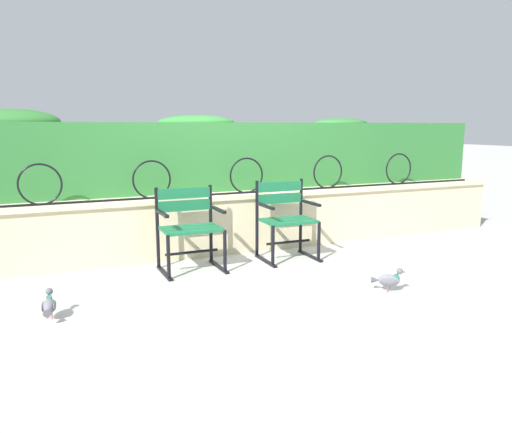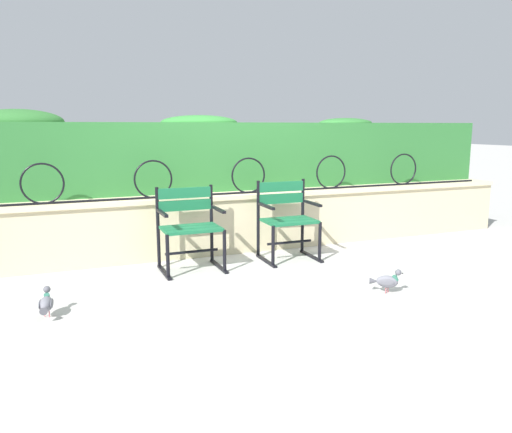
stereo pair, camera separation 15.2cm
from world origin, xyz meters
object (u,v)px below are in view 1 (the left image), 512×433
at_px(park_chair_left, 189,225).
at_px(pigeon_far_side, 49,306).
at_px(park_chair_right, 286,217).
at_px(pigeon_near_chairs, 388,280).

bearing_deg(park_chair_left, pigeon_far_side, -147.16).
distance_m(park_chair_left, park_chair_right, 1.11).
height_order(park_chair_left, pigeon_near_chairs, park_chair_left).
xyz_separation_m(pigeon_near_chairs, pigeon_far_side, (-2.81, 0.52, 0.00)).
bearing_deg(park_chair_left, pigeon_near_chairs, -44.93).
relative_size(park_chair_right, pigeon_near_chairs, 3.40).
distance_m(park_chair_left, pigeon_near_chairs, 2.04).
bearing_deg(park_chair_right, pigeon_far_side, -160.29).
height_order(park_chair_right, pigeon_far_side, park_chair_right).
bearing_deg(park_chair_right, park_chair_left, -179.93).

